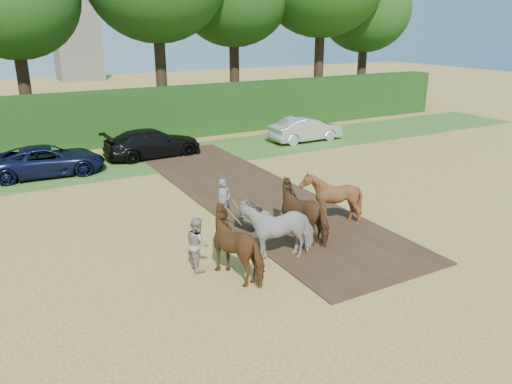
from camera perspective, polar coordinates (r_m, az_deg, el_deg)
The scene contains 7 objects.
ground at distance 14.11m, azimuth 7.34°, elevation -9.19°, with size 120.00×120.00×0.00m, color gold.
earth_strip at distance 20.29m, azimuth -0.90°, elevation -0.10°, with size 4.50×17.00×0.05m, color #472D1C.
grass_verge at distance 25.94m, azimuth -11.22°, elevation 3.72°, with size 50.00×5.00×0.03m, color #38601E.
hedgerow at distance 29.85m, azimuth -14.17°, elevation 8.38°, with size 46.00×1.60×3.00m, color #14380F.
spectator_near at distance 14.01m, azimuth -6.72°, elevation -5.88°, with size 0.74×0.58×1.53m, color #BBA892.
plough_team at distance 15.31m, azimuth 3.85°, elevation -2.98°, with size 6.19×5.19×1.85m.
parked_cars at distance 24.87m, azimuth -19.74°, elevation 3.96°, with size 28.80×3.32×1.45m.
Camera 1 is at (-7.57, -9.93, 6.56)m, focal length 35.00 mm.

